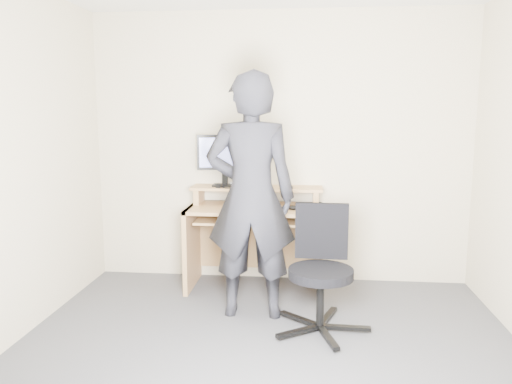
% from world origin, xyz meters
% --- Properties ---
extents(ground, '(3.50, 3.50, 0.00)m').
position_xyz_m(ground, '(0.00, 0.00, 0.00)').
color(ground, '#4E4F53').
rests_on(ground, ground).
extents(back_wall, '(3.50, 0.02, 2.50)m').
position_xyz_m(back_wall, '(0.00, 1.75, 1.25)').
color(back_wall, beige).
rests_on(back_wall, ground).
extents(desk, '(1.20, 0.60, 0.91)m').
position_xyz_m(desk, '(-0.20, 1.53, 0.55)').
color(desk, tan).
rests_on(desk, ground).
extents(monitor, '(0.49, 0.16, 0.47)m').
position_xyz_m(monitor, '(-0.50, 1.61, 1.19)').
color(monitor, black).
rests_on(monitor, desk).
extents(external_drive, '(0.11, 0.15, 0.20)m').
position_xyz_m(external_drive, '(-0.28, 1.64, 1.01)').
color(external_drive, black).
rests_on(external_drive, desk).
extents(travel_mug, '(0.10, 0.10, 0.19)m').
position_xyz_m(travel_mug, '(-0.16, 1.58, 1.01)').
color(travel_mug, silver).
rests_on(travel_mug, desk).
extents(smartphone, '(0.07, 0.13, 0.01)m').
position_xyz_m(smartphone, '(0.10, 1.57, 0.92)').
color(smartphone, black).
rests_on(smartphone, desk).
extents(charger, '(0.06, 0.05, 0.03)m').
position_xyz_m(charger, '(-0.54, 1.50, 0.93)').
color(charger, black).
rests_on(charger, desk).
extents(headphones, '(0.16, 0.16, 0.06)m').
position_xyz_m(headphones, '(-0.37, 1.67, 0.92)').
color(headphones, silver).
rests_on(headphones, desk).
extents(keyboard, '(0.49, 0.28, 0.03)m').
position_xyz_m(keyboard, '(-0.23, 1.36, 0.67)').
color(keyboard, black).
rests_on(keyboard, desk).
extents(mouse, '(0.11, 0.07, 0.04)m').
position_xyz_m(mouse, '(0.14, 1.35, 0.77)').
color(mouse, black).
rests_on(mouse, desk).
extents(office_chair, '(0.68, 0.71, 0.89)m').
position_xyz_m(office_chair, '(0.37, 0.65, 0.49)').
color(office_chair, black).
rests_on(office_chair, ground).
extents(person, '(0.70, 0.47, 1.89)m').
position_xyz_m(person, '(-0.17, 0.85, 0.95)').
color(person, black).
rests_on(person, ground).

